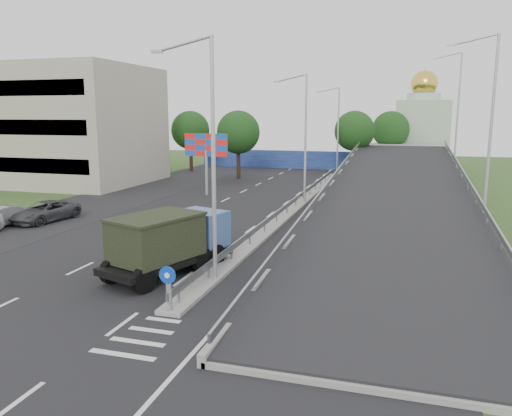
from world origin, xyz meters
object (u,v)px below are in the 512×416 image
at_px(parked_car_c, 45,212).
at_px(dump_truck, 170,240).
at_px(sign_bollard, 169,289).
at_px(lamp_post_mid, 303,132).
at_px(lamp_post_near, 209,148).
at_px(lamp_post_far, 337,126).
at_px(church, 422,128).
at_px(billboard, 206,149).

bearing_deg(parked_car_c, dump_truck, -23.00).
bearing_deg(dump_truck, sign_bollard, -45.28).
height_order(sign_bollard, lamp_post_mid, lamp_post_mid).
xyz_separation_m(lamp_post_near, parked_car_c, (-15.41, 8.46, -5.12)).
relative_size(lamp_post_far, church, 0.73).
xyz_separation_m(lamp_post_far, billboard, (-9.11, -18.00, -1.62)).
xyz_separation_m(lamp_post_mid, dump_truck, (-2.25, -19.33, -4.24)).
relative_size(lamp_post_mid, lamp_post_far, 1.00).
bearing_deg(parked_car_c, church, 68.55).
xyz_separation_m(sign_bollard, dump_truck, (-2.14, 4.50, 0.53)).
height_order(lamp_post_mid, billboard, lamp_post_mid).
distance_m(lamp_post_near, dump_truck, 4.85).
height_order(sign_bollard, lamp_post_near, lamp_post_near).
xyz_separation_m(sign_bollard, parked_car_c, (-15.30, 12.28, -0.35)).
height_order(sign_bollard, billboard, billboard).
bearing_deg(lamp_post_far, parked_car_c, -116.03).
bearing_deg(lamp_post_mid, parked_car_c, -143.16).
distance_m(sign_bollard, lamp_post_mid, 24.30).
height_order(sign_bollard, lamp_post_far, lamp_post_far).
bearing_deg(sign_bollard, dump_truck, 115.42).
bearing_deg(sign_bollard, church, 80.19).
distance_m(sign_bollard, billboard, 27.53).
height_order(billboard, dump_truck, billboard).
bearing_deg(church, parked_car_c, -119.05).
bearing_deg(lamp_post_near, billboard, 112.49).
bearing_deg(church, lamp_post_far, -125.24).
bearing_deg(lamp_post_near, lamp_post_mid, 90.00).
relative_size(lamp_post_near, dump_truck, 1.48).
distance_m(lamp_post_mid, dump_truck, 19.91).
xyz_separation_m(billboard, parked_car_c, (-6.30, -13.54, -3.50)).
height_order(lamp_post_near, billboard, lamp_post_near).
bearing_deg(lamp_post_far, lamp_post_near, -90.00).
xyz_separation_m(church, parked_car_c, (-25.30, -45.54, -4.62)).
height_order(lamp_post_mid, lamp_post_far, same).
xyz_separation_m(lamp_post_mid, lamp_post_far, (0.00, 20.00, 0.00)).
distance_m(billboard, dump_truck, 22.56).
bearing_deg(lamp_post_near, dump_truck, 163.34).
distance_m(lamp_post_near, lamp_post_far, 40.00).
bearing_deg(lamp_post_mid, dump_truck, -96.63).
relative_size(billboard, parked_car_c, 1.12).
xyz_separation_m(lamp_post_far, church, (9.89, 14.00, -0.50)).
distance_m(church, parked_car_c, 52.30).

